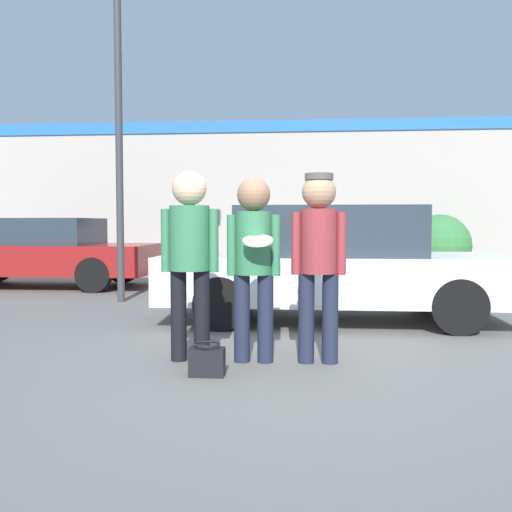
{
  "coord_description": "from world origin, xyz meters",
  "views": [
    {
      "loc": [
        0.18,
        -5.15,
        1.3
      ],
      "look_at": [
        -0.33,
        0.34,
        0.98
      ],
      "focal_mm": 40.0,
      "sensor_mm": 36.0,
      "label": 1
    }
  ],
  "objects_px": {
    "person_left": "(190,247)",
    "person_middle_with_frisbee": "(254,253)",
    "handbag": "(207,360)",
    "street_lamp": "(128,71)",
    "shrub": "(439,246)",
    "person_right": "(319,249)",
    "parked_car_far": "(39,252)",
    "parked_car_near": "(332,264)"
  },
  "relations": [
    {
      "from": "person_middle_with_frisbee",
      "to": "handbag",
      "type": "height_order",
      "value": "person_middle_with_frisbee"
    },
    {
      "from": "person_right",
      "to": "parked_car_near",
      "type": "bearing_deg",
      "value": 84.5
    },
    {
      "from": "person_left",
      "to": "parked_car_far",
      "type": "distance_m",
      "value": 7.35
    },
    {
      "from": "person_middle_with_frisbee",
      "to": "parked_car_near",
      "type": "bearing_deg",
      "value": 70.8
    },
    {
      "from": "person_right",
      "to": "shrub",
      "type": "distance_m",
      "value": 9.36
    },
    {
      "from": "parked_car_far",
      "to": "parked_car_near",
      "type": "bearing_deg",
      "value": -31.45
    },
    {
      "from": "person_left",
      "to": "person_middle_with_frisbee",
      "type": "height_order",
      "value": "person_left"
    },
    {
      "from": "person_left",
      "to": "person_right",
      "type": "relative_size",
      "value": 1.02
    },
    {
      "from": "person_middle_with_frisbee",
      "to": "person_right",
      "type": "bearing_deg",
      "value": 2.19
    },
    {
      "from": "person_right",
      "to": "parked_car_far",
      "type": "distance_m",
      "value": 8.1
    },
    {
      "from": "handbag",
      "to": "parked_car_near",
      "type": "bearing_deg",
      "value": 67.99
    },
    {
      "from": "person_right",
      "to": "street_lamp",
      "type": "xyz_separation_m",
      "value": [
        -3.0,
        3.84,
        2.68
      ]
    },
    {
      "from": "handbag",
      "to": "person_right",
      "type": "bearing_deg",
      "value": 30.34
    },
    {
      "from": "person_right",
      "to": "shrub",
      "type": "xyz_separation_m",
      "value": [
        3.06,
        8.84,
        -0.3
      ]
    },
    {
      "from": "street_lamp",
      "to": "handbag",
      "type": "height_order",
      "value": "street_lamp"
    },
    {
      "from": "person_left",
      "to": "person_right",
      "type": "bearing_deg",
      "value": 1.37
    },
    {
      "from": "person_middle_with_frisbee",
      "to": "shrub",
      "type": "distance_m",
      "value": 9.59
    },
    {
      "from": "person_right",
      "to": "handbag",
      "type": "height_order",
      "value": "person_right"
    },
    {
      "from": "parked_car_near",
      "to": "parked_car_far",
      "type": "bearing_deg",
      "value": 148.55
    },
    {
      "from": "person_middle_with_frisbee",
      "to": "person_right",
      "type": "relative_size",
      "value": 0.98
    },
    {
      "from": "person_middle_with_frisbee",
      "to": "parked_car_far",
      "type": "relative_size",
      "value": 0.37
    },
    {
      "from": "shrub",
      "to": "handbag",
      "type": "distance_m",
      "value": 10.23
    },
    {
      "from": "parked_car_far",
      "to": "street_lamp",
      "type": "xyz_separation_m",
      "value": [
        2.56,
        -2.05,
        3.03
      ]
    },
    {
      "from": "parked_car_near",
      "to": "person_middle_with_frisbee",
      "type": "bearing_deg",
      "value": -109.2
    },
    {
      "from": "person_right",
      "to": "handbag",
      "type": "relative_size",
      "value": 5.84
    },
    {
      "from": "parked_car_near",
      "to": "person_right",
      "type": "bearing_deg",
      "value": -95.5
    },
    {
      "from": "parked_car_near",
      "to": "street_lamp",
      "type": "xyz_separation_m",
      "value": [
        -3.23,
        1.49,
        2.98
      ]
    },
    {
      "from": "shrub",
      "to": "handbag",
      "type": "relative_size",
      "value": 5.04
    },
    {
      "from": "person_right",
      "to": "parked_car_near",
      "type": "height_order",
      "value": "person_right"
    },
    {
      "from": "shrub",
      "to": "person_right",
      "type": "bearing_deg",
      "value": -109.09
    },
    {
      "from": "person_right",
      "to": "parked_car_far",
      "type": "relative_size",
      "value": 0.38
    },
    {
      "from": "person_right",
      "to": "handbag",
      "type": "bearing_deg",
      "value": -149.66
    },
    {
      "from": "parked_car_far",
      "to": "street_lamp",
      "type": "height_order",
      "value": "street_lamp"
    },
    {
      "from": "person_left",
      "to": "person_middle_with_frisbee",
      "type": "relative_size",
      "value": 1.04
    },
    {
      "from": "person_left",
      "to": "shrub",
      "type": "bearing_deg",
      "value": 64.35
    },
    {
      "from": "person_left",
      "to": "person_middle_with_frisbee",
      "type": "bearing_deg",
      "value": 0.56
    },
    {
      "from": "person_right",
      "to": "shrub",
      "type": "relative_size",
      "value": 1.16
    },
    {
      "from": "parked_car_far",
      "to": "handbag",
      "type": "relative_size",
      "value": 15.48
    },
    {
      "from": "handbag",
      "to": "street_lamp",
      "type": "bearing_deg",
      "value": 115.08
    },
    {
      "from": "person_right",
      "to": "street_lamp",
      "type": "distance_m",
      "value": 5.56
    },
    {
      "from": "parked_car_near",
      "to": "parked_car_far",
      "type": "distance_m",
      "value": 6.78
    },
    {
      "from": "person_middle_with_frisbee",
      "to": "parked_car_near",
      "type": "xyz_separation_m",
      "value": [
        0.82,
        2.37,
        -0.26
      ]
    }
  ]
}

